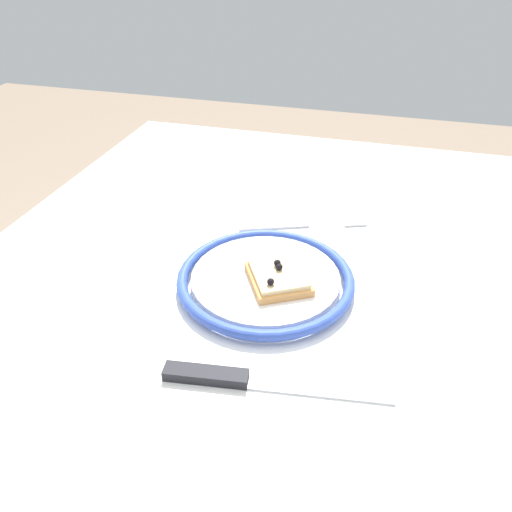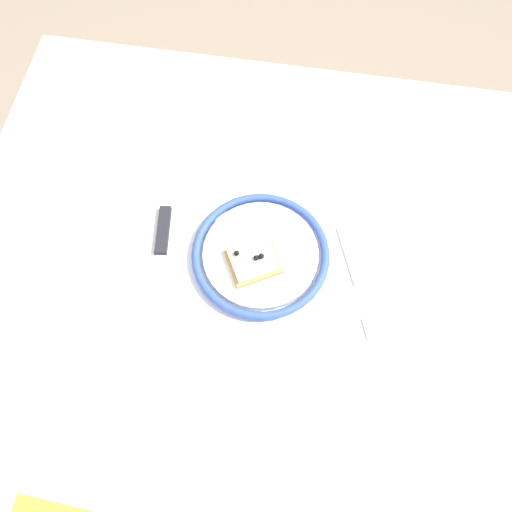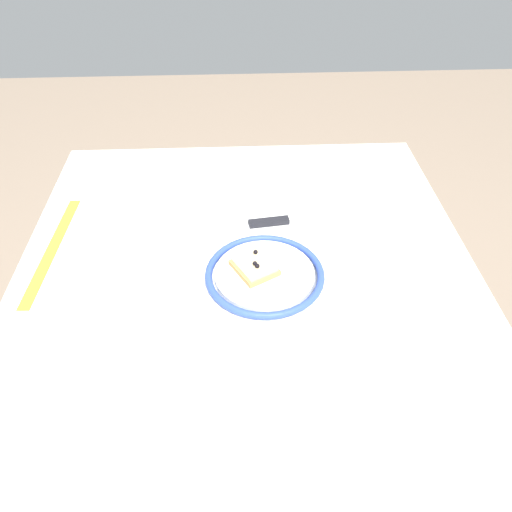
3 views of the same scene
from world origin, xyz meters
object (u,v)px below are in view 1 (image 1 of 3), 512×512
at_px(dining_table, 289,335).
at_px(plate, 266,279).
at_px(fork, 304,225).
at_px(pizza_slice_near, 278,277).
at_px(knife, 237,379).

relative_size(dining_table, plate, 4.61).
relative_size(plate, fork, 1.20).
height_order(dining_table, plate, plate).
bearing_deg(dining_table, fork, -175.25).
relative_size(plate, pizza_slice_near, 2.20).
distance_m(pizza_slice_near, knife, 0.16).
bearing_deg(knife, pizza_slice_near, 177.66).
distance_m(knife, fork, 0.33).
bearing_deg(pizza_slice_near, fork, 179.42).
height_order(plate, fork, plate).
bearing_deg(knife, dining_table, 173.26).
height_order(dining_table, pizza_slice_near, pizza_slice_near).
bearing_deg(dining_table, knife, -6.74).
height_order(knife, fork, knife).
xyz_separation_m(plate, knife, (0.17, 0.01, -0.01)).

